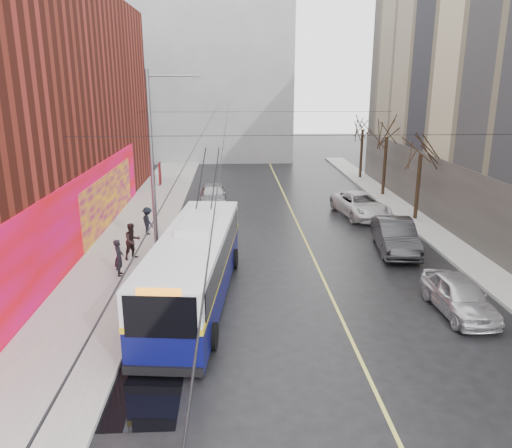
{
  "coord_description": "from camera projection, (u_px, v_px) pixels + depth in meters",
  "views": [
    {
      "loc": [
        -2.46,
        -13.81,
        8.46
      ],
      "look_at": [
        -1.47,
        7.2,
        2.43
      ],
      "focal_mm": 35.0,
      "sensor_mm": 36.0,
      "label": 1
    }
  ],
  "objects": [
    {
      "name": "ground",
      "position": [
        313.0,
        360.0,
        15.71
      ],
      "size": [
        140.0,
        140.0,
        0.0
      ],
      "primitive_type": "plane",
      "color": "black",
      "rests_on": "ground"
    },
    {
      "name": "catenary_wires",
      "position": [
        231.0,
        122.0,
        28.05
      ],
      "size": [
        18.0,
        60.0,
        0.22
      ],
      "color": "black"
    },
    {
      "name": "trolleybus",
      "position": [
        195.0,
        265.0,
        19.58
      ],
      "size": [
        3.56,
        11.5,
        5.38
      ],
      "rotation": [
        0.0,
        0.0,
        -0.1
      ],
      "color": "#090B43",
      "rests_on": "ground"
    },
    {
      "name": "sidewalk_left",
      "position": [
        131.0,
        243.0,
        26.84
      ],
      "size": [
        4.0,
        60.0,
        0.15
      ],
      "primitive_type": "cube",
      "color": "gray",
      "rests_on": "ground"
    },
    {
      "name": "tree_near",
      "position": [
        422.0,
        141.0,
        30.11
      ],
      "size": [
        3.2,
        3.2,
        6.4
      ],
      "color": "black",
      "rests_on": "ground"
    },
    {
      "name": "pedestrian_b",
      "position": [
        132.0,
        241.0,
        24.06
      ],
      "size": [
        1.09,
        1.08,
        1.78
      ],
      "primitive_type": "imported",
      "rotation": [
        0.0,
        0.0,
        0.76
      ],
      "color": "black",
      "rests_on": "sidewalk_left"
    },
    {
      "name": "streetlight_pole",
      "position": [
        155.0,
        160.0,
        23.69
      ],
      "size": [
        2.65,
        0.6,
        9.0
      ],
      "color": "slate",
      "rests_on": "ground"
    },
    {
      "name": "parked_car_a",
      "position": [
        459.0,
        295.0,
        18.75
      ],
      "size": [
        1.8,
        4.21,
        1.42
      ],
      "primitive_type": "imported",
      "rotation": [
        0.0,
        0.0,
        0.03
      ],
      "color": "silver",
      "rests_on": "ground"
    },
    {
      "name": "parked_car_c",
      "position": [
        360.0,
        205.0,
        32.33
      ],
      "size": [
        3.34,
        5.77,
        1.51
      ],
      "primitive_type": "imported",
      "rotation": [
        0.0,
        0.0,
        0.16
      ],
      "color": "silver",
      "rests_on": "ground"
    },
    {
      "name": "pedestrian_a",
      "position": [
        119.0,
        258.0,
        21.99
      ],
      "size": [
        0.44,
        0.63,
        1.65
      ],
      "primitive_type": "imported",
      "rotation": [
        0.0,
        0.0,
        1.65
      ],
      "color": "black",
      "rests_on": "sidewalk_left"
    },
    {
      "name": "tree_mid",
      "position": [
        387.0,
        126.0,
        36.75
      ],
      "size": [
        3.2,
        3.2,
        6.68
      ],
      "color": "black",
      "rests_on": "ground"
    },
    {
      "name": "lane_line",
      "position": [
        301.0,
        231.0,
        29.22
      ],
      "size": [
        0.12,
        50.0,
        0.01
      ],
      "primitive_type": "cube",
      "color": "#BFB74C",
      "rests_on": "ground"
    },
    {
      "name": "sidewalk_right",
      "position": [
        440.0,
        239.0,
        27.62
      ],
      "size": [
        2.0,
        60.0,
        0.15
      ],
      "primitive_type": "cube",
      "color": "gray",
      "rests_on": "ground"
    },
    {
      "name": "puddle",
      "position": [
        137.0,
        389.0,
        14.23
      ],
      "size": [
        2.59,
        3.71,
        0.01
      ],
      "primitive_type": "cube",
      "color": "black",
      "rests_on": "ground"
    },
    {
      "name": "pedestrian_c",
      "position": [
        148.0,
        221.0,
        27.93
      ],
      "size": [
        1.05,
        1.17,
        1.57
      ],
      "primitive_type": "imported",
      "rotation": [
        0.0,
        0.0,
        2.16
      ],
      "color": "black",
      "rests_on": "sidewalk_left"
    },
    {
      "name": "building_far",
      "position": [
        200.0,
        76.0,
        56.15
      ],
      "size": [
        20.5,
        12.1,
        18.0
      ],
      "color": "gray",
      "rests_on": "ground"
    },
    {
      "name": "parked_car_b",
      "position": [
        395.0,
        236.0,
        25.59
      ],
      "size": [
        2.32,
        5.19,
        1.65
      ],
      "primitive_type": "imported",
      "rotation": [
        0.0,
        0.0,
        -0.12
      ],
      "color": "#2A2A2D",
      "rests_on": "ground"
    },
    {
      "name": "following_car",
      "position": [
        213.0,
        195.0,
        34.96
      ],
      "size": [
        2.01,
        4.74,
        1.6
      ],
      "primitive_type": "imported",
      "rotation": [
        0.0,
        0.0,
        0.03
      ],
      "color": "#9B9B9F",
      "rests_on": "ground"
    },
    {
      "name": "tree_far",
      "position": [
        363.0,
        121.0,
        43.5
      ],
      "size": [
        3.2,
        3.2,
        6.57
      ],
      "color": "black",
      "rests_on": "ground"
    },
    {
      "name": "pigeons_flying",
      "position": [
        207.0,
        106.0,
        23.93
      ],
      "size": [
        3.02,
        2.92,
        1.91
      ],
      "color": "slate"
    }
  ]
}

